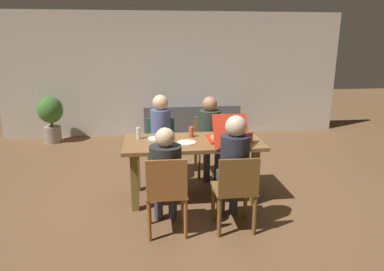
# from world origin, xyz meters

# --- Properties ---
(ground_plane) EXTENTS (20.00, 20.00, 0.00)m
(ground_plane) POSITION_xyz_m (0.00, 0.00, 0.00)
(ground_plane) COLOR brown
(back_wall) EXTENTS (7.33, 0.12, 2.62)m
(back_wall) POSITION_xyz_m (0.00, 3.34, 1.31)
(back_wall) COLOR beige
(back_wall) RESTS_ON ground
(dining_table) EXTENTS (1.75, 0.84, 0.78)m
(dining_table) POSITION_xyz_m (0.00, 0.00, 0.66)
(dining_table) COLOR brown
(dining_table) RESTS_ON ground
(chair_0) EXTENTS (0.43, 0.40, 0.88)m
(chair_0) POSITION_xyz_m (-0.38, -0.90, 0.49)
(chair_0) COLOR #945A2C
(chair_0) RESTS_ON ground
(person_0) EXTENTS (0.33, 0.50, 1.16)m
(person_0) POSITION_xyz_m (-0.38, -0.77, 0.69)
(person_0) COLOR #363A4B
(person_0) RESTS_ON ground
(chair_1) EXTENTS (0.43, 0.45, 0.87)m
(chair_1) POSITION_xyz_m (0.35, 0.86, 0.48)
(chair_1) COLOR olive
(chair_1) RESTS_ON ground
(person_1) EXTENTS (0.33, 0.50, 1.22)m
(person_1) POSITION_xyz_m (0.35, 0.72, 0.72)
(person_1) COLOR #413F4A
(person_1) RESTS_ON ground
(chair_2) EXTENTS (0.44, 0.42, 0.87)m
(chair_2) POSITION_xyz_m (0.35, -0.90, 0.47)
(chair_2) COLOR brown
(chair_2) RESTS_ON ground
(person_2) EXTENTS (0.31, 0.50, 1.27)m
(person_2) POSITION_xyz_m (0.35, -0.76, 0.74)
(person_2) COLOR #323D3D
(person_2) RESTS_ON ground
(chair_3) EXTENTS (0.45, 0.43, 0.86)m
(chair_3) POSITION_xyz_m (-0.38, 0.89, 0.47)
(chair_3) COLOR #286842
(chair_3) RESTS_ON ground
(person_3) EXTENTS (0.30, 0.48, 1.25)m
(person_3) POSITION_xyz_m (-0.38, 0.76, 0.74)
(person_3) COLOR #3B3D41
(person_3) RESTS_ON ground
(pizza_box_0) EXTENTS (0.42, 0.65, 0.38)m
(pizza_box_0) POSITION_xyz_m (0.41, -0.06, 0.83)
(pizza_box_0) COLOR red
(pizza_box_0) RESTS_ON dining_table
(plate_0) EXTENTS (0.23, 0.23, 0.01)m
(plate_0) POSITION_xyz_m (-0.46, 0.14, 0.78)
(plate_0) COLOR white
(plate_0) RESTS_ON dining_table
(plate_1) EXTENTS (0.24, 0.24, 0.01)m
(plate_1) POSITION_xyz_m (-0.09, -0.09, 0.78)
(plate_1) COLOR white
(plate_1) RESTS_ON dining_table
(drinking_glass_0) EXTENTS (0.07, 0.07, 0.14)m
(drinking_glass_0) POSITION_xyz_m (-0.00, 0.18, 0.85)
(drinking_glass_0) COLOR #B84F33
(drinking_glass_0) RESTS_ON dining_table
(drinking_glass_1) EXTENTS (0.07, 0.07, 0.13)m
(drinking_glass_1) POSITION_xyz_m (0.70, -0.15, 0.84)
(drinking_glass_1) COLOR #B65033
(drinking_glass_1) RESTS_ON dining_table
(drinking_glass_2) EXTENTS (0.06, 0.06, 0.15)m
(drinking_glass_2) POSITION_xyz_m (-0.69, 0.17, 0.85)
(drinking_glass_2) COLOR silver
(drinking_glass_2) RESTS_ON dining_table
(drinking_glass_3) EXTENTS (0.07, 0.07, 0.11)m
(drinking_glass_3) POSITION_xyz_m (-0.33, -0.09, 0.83)
(drinking_glass_3) COLOR silver
(drinking_glass_3) RESTS_ON dining_table
(couch) EXTENTS (1.86, 0.89, 0.80)m
(couch) POSITION_xyz_m (0.27, 2.60, 0.28)
(couch) COLOR #525155
(couch) RESTS_ON ground
(potted_plant) EXTENTS (0.49, 0.49, 0.95)m
(potted_plant) POSITION_xyz_m (-2.54, 2.90, 0.56)
(potted_plant) COLOR gray
(potted_plant) RESTS_ON ground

